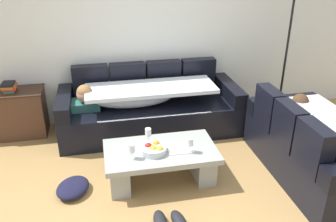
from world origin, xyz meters
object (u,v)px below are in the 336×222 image
Objects in this scene: couch_along_wall at (147,109)px; wine_glass_near_right at (190,143)px; couch_near_window at (314,148)px; book_stack_on_cabinet at (9,87)px; crumpled_garment at (73,188)px; coffee_table at (161,160)px; side_cabinet at (18,113)px; fruit_bowl at (154,149)px; open_magazine at (181,149)px; wine_glass_near_left at (132,149)px; wine_glass_far_back at (148,133)px; floor_lamp at (286,44)px; pair_of_shoes at (169,220)px.

couch_along_wall reaches higher than wine_glass_near_right.
couch_near_window is (1.65, -1.41, 0.00)m from couch_along_wall.
wine_glass_near_right is 0.73× the size of book_stack_on_cabinet.
coffee_table is at bearing 3.19° from crumpled_garment.
book_stack_on_cabinet reaches higher than wine_glass_near_right.
side_cabinet reaches higher than wine_glass_near_right.
fruit_bowl is 0.39m from wine_glass_near_right.
open_magazine is 1.23× the size of book_stack_on_cabinet.
wine_glass_near_left and wine_glass_far_back have the same top height.
couch_near_window is 0.89× the size of floor_lamp.
wine_glass_near_left is at bearing 86.68° from couch_near_window.
fruit_bowl is 0.77m from pair_of_shoes.
crumpled_garment is at bearing 86.03° from couch_near_window.
wine_glass_far_back is at bearing 76.86° from couch_near_window.
wine_glass_near_left is at bearing -170.09° from open_magazine.
side_cabinet is at bearing 144.69° from open_magazine.
couch_near_window reaches higher than wine_glass_near_left.
pair_of_shoes is at bearing -87.57° from fruit_bowl.
coffee_table is 2.27m from book_stack_on_cabinet.
book_stack_on_cabinet reaches higher than coffee_table.
wine_glass_near_right is (0.29, -0.12, 0.26)m from coffee_table.
crumpled_garment is (-0.63, 0.07, -0.44)m from wine_glass_near_left.
open_magazine is at bearing -35.77° from wine_glass_far_back.
wine_glass_far_back reaches higher than crumpled_garment.
coffee_table is 7.23× the size of wine_glass_far_back.
couch_along_wall reaches higher than fruit_bowl.
side_cabinet is at bearing 116.99° from crumpled_garment.
couch_near_window is 10.43× the size of wine_glass_near_right.
wine_glass_near_right is 1.00× the size of wine_glass_far_back.
fruit_bowl is at bearing 0.38° from crumpled_garment.
crumpled_garment is (-1.16, -0.01, -0.33)m from open_magazine.
wine_glass_near_left is 0.23× the size of side_cabinet.
wine_glass_near_right is at bearing -22.55° from coffee_table.
fruit_bowl is 0.24m from wine_glass_far_back.
side_cabinet reaches higher than crumpled_garment.
crumpled_garment is at bearing 176.86° from wine_glass_near_right.
couch_along_wall is 10.64× the size of book_stack_on_cabinet.
book_stack_on_cabinet reaches higher than open_magazine.
side_cabinet is at bearing 140.35° from coffee_table.
wine_glass_far_back is (-0.14, -0.99, 0.17)m from couch_along_wall.
open_magazine is 0.39× the size of side_cabinet.
couch_near_window is at bearing -25.56° from book_stack_on_cabinet.
couch_along_wall reaches higher than coffee_table.
couch_along_wall is 8.66× the size of open_magazine.
fruit_bowl is at bearing -41.19° from book_stack_on_cabinet.
couch_along_wall and couch_near_window have the same top height.
couch_near_window is 1.48m from open_magazine.
fruit_bowl is (-0.08, -0.05, 0.18)m from coffee_table.
wine_glass_near_right is 2.50m from side_cabinet.
pair_of_shoes is (-0.05, -0.72, -0.19)m from coffee_table.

